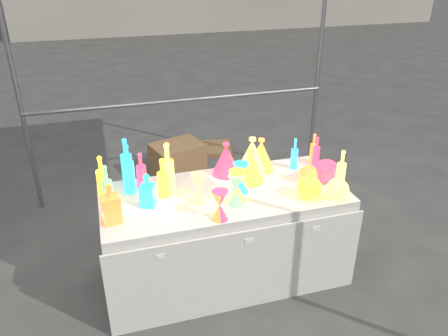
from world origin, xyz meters
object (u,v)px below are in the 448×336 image
object	(u,v)px
bottle_0	(102,176)
globe_0	(309,188)
hourglass_0	(219,206)
display_table	(224,235)
cardboard_box_closed	(178,160)
lampshade_0	(250,166)

from	to	relation	value
bottle_0	globe_0	size ratio (longest dim) A/B	1.78
globe_0	hourglass_0	bearing A→B (deg)	-172.40
hourglass_0	globe_0	size ratio (longest dim) A/B	1.18
globe_0	bottle_0	bearing A→B (deg)	162.43
hourglass_0	globe_0	bearing A→B (deg)	7.60
display_table	globe_0	bearing A→B (deg)	-22.23
cardboard_box_closed	bottle_0	size ratio (longest dim) A/B	1.75
display_table	bottle_0	world-z (taller)	bottle_0
display_table	cardboard_box_closed	xyz separation A→B (m)	(-0.03, 1.77, -0.17)
cardboard_box_closed	globe_0	xyz separation A→B (m)	(0.60, -2.00, 0.62)
bottle_0	hourglass_0	xyz separation A→B (m)	(0.72, -0.54, -0.05)
bottle_0	globe_0	bearing A→B (deg)	-17.57
display_table	bottle_0	distance (m)	1.03
hourglass_0	lampshade_0	distance (m)	0.58
cardboard_box_closed	globe_0	world-z (taller)	globe_0
globe_0	lampshade_0	world-z (taller)	lampshade_0
display_table	bottle_0	xyz separation A→B (m)	(-0.85, 0.22, 0.53)
hourglass_0	cardboard_box_closed	bearing A→B (deg)	87.25
display_table	cardboard_box_closed	world-z (taller)	display_table
bottle_0	lampshade_0	size ratio (longest dim) A/B	1.19
hourglass_0	bottle_0	bearing A→B (deg)	142.92
cardboard_box_closed	hourglass_0	world-z (taller)	hourglass_0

